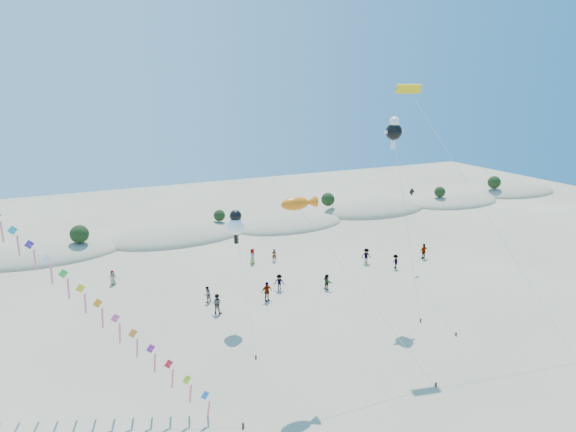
{
  "coord_description": "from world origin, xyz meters",
  "views": [
    {
      "loc": [
        -12.09,
        -17.08,
        19.95
      ],
      "look_at": [
        2.13,
        14.0,
        10.5
      ],
      "focal_mm": 30.0,
      "sensor_mm": 36.0,
      "label": 1
    }
  ],
  "objects": [
    {
      "name": "kite_train",
      "position": [
        -15.34,
        16.33,
        10.32
      ],
      "size": [
        20.98,
        19.02,
        20.1
      ],
      "color": "#3F2D1E",
      "rests_on": "ground"
    },
    {
      "name": "parafoil_kite",
      "position": [
        12.45,
        13.44,
        18.98
      ],
      "size": [
        9.41,
        11.74,
        19.9
      ],
      "color": "#3F2D1E",
      "rests_on": "ground"
    },
    {
      "name": "cartoon_kite_low",
      "position": [
        0.09,
        20.13,
        8.48
      ],
      "size": [
        1.88,
        7.97,
        9.72
      ],
      "color": "#3F2D1E",
      "rests_on": "ground"
    },
    {
      "name": "beachgoers",
      "position": [
        8.44,
        24.84,
        0.86
      ],
      "size": [
        34.97,
        11.52,
        1.91
      ],
      "color": "slate",
      "rests_on": "ground"
    },
    {
      "name": "dune_ridge",
      "position": [
        1.06,
        45.14,
        0.11
      ],
      "size": [
        145.3,
        11.49,
        5.57
      ],
      "color": "tan",
      "rests_on": "ground"
    },
    {
      "name": "cartoon_kite_high",
      "position": [
        14.1,
        17.81,
        15.97
      ],
      "size": [
        2.0,
        6.16,
        17.17
      ],
      "color": "#3F2D1E",
      "rests_on": "ground"
    },
    {
      "name": "dark_kite",
      "position": [
        19.77,
        19.54,
        5.66
      ],
      "size": [
        7.39,
        15.37,
        8.82
      ],
      "color": "#3F2D1E",
      "rests_on": "ground"
    },
    {
      "name": "fish_kite",
      "position": [
        1.48,
        10.75,
        12.23
      ],
      "size": [
        8.82,
        6.64,
        12.72
      ],
      "color": "#3F2D1E",
      "rests_on": "ground"
    }
  ]
}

